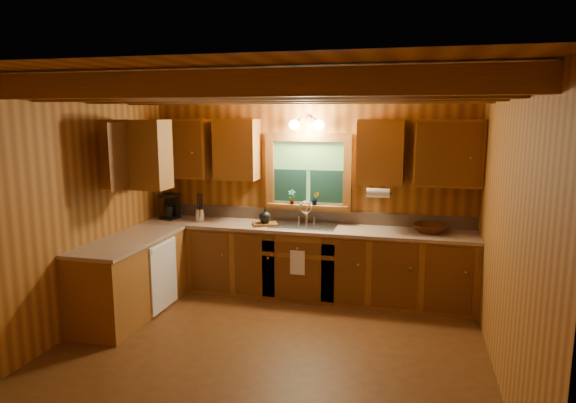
# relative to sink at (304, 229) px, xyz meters

# --- Properties ---
(room) EXTENTS (4.20, 4.20, 4.20)m
(room) POSITION_rel_sink_xyz_m (0.00, -1.60, 0.44)
(room) COLOR #563215
(room) RESTS_ON ground
(ceiling_beams) EXTENTS (4.20, 2.54, 0.18)m
(ceiling_beams) POSITION_rel_sink_xyz_m (0.00, -1.60, 1.63)
(ceiling_beams) COLOR brown
(ceiling_beams) RESTS_ON room
(base_cabinets) EXTENTS (4.20, 2.22, 0.86)m
(base_cabinets) POSITION_rel_sink_xyz_m (-0.49, -0.32, -0.43)
(base_cabinets) COLOR brown
(base_cabinets) RESTS_ON ground
(countertop) EXTENTS (4.20, 2.24, 0.04)m
(countertop) POSITION_rel_sink_xyz_m (-0.48, -0.31, 0.02)
(countertop) COLOR #9E846D
(countertop) RESTS_ON base_cabinets
(backsplash) EXTENTS (4.20, 0.02, 0.16)m
(backsplash) POSITION_rel_sink_xyz_m (0.00, 0.28, 0.12)
(backsplash) COLOR gray
(backsplash) RESTS_ON room
(dishwasher_panel) EXTENTS (0.02, 0.60, 0.80)m
(dishwasher_panel) POSITION_rel_sink_xyz_m (-1.47, -0.92, -0.43)
(dishwasher_panel) COLOR white
(dishwasher_panel) RESTS_ON base_cabinets
(upper_cabinets) EXTENTS (4.19, 1.77, 0.78)m
(upper_cabinets) POSITION_rel_sink_xyz_m (-0.56, -0.18, 0.98)
(upper_cabinets) COLOR brown
(upper_cabinets) RESTS_ON room
(window) EXTENTS (1.12, 0.08, 1.00)m
(window) POSITION_rel_sink_xyz_m (0.00, 0.26, 0.67)
(window) COLOR brown
(window) RESTS_ON room
(window_sill) EXTENTS (1.06, 0.14, 0.04)m
(window_sill) POSITION_rel_sink_xyz_m (0.00, 0.22, 0.26)
(window_sill) COLOR brown
(window_sill) RESTS_ON room
(wall_sconce) EXTENTS (0.45, 0.21, 0.17)m
(wall_sconce) POSITION_rel_sink_xyz_m (0.00, 0.14, 1.31)
(wall_sconce) COLOR black
(wall_sconce) RESTS_ON room
(paper_towel_roll) EXTENTS (0.27, 0.11, 0.11)m
(paper_towel_roll) POSITION_rel_sink_xyz_m (0.92, -0.07, 0.51)
(paper_towel_roll) COLOR white
(paper_towel_roll) RESTS_ON upper_cabinets
(dish_towel) EXTENTS (0.18, 0.01, 0.30)m
(dish_towel) POSITION_rel_sink_xyz_m (0.00, -0.34, -0.34)
(dish_towel) COLOR white
(dish_towel) RESTS_ON base_cabinets
(sink) EXTENTS (0.82, 0.48, 0.43)m
(sink) POSITION_rel_sink_xyz_m (0.00, 0.00, 0.00)
(sink) COLOR silver
(sink) RESTS_ON countertop
(coffee_maker) EXTENTS (0.19, 0.24, 0.34)m
(coffee_maker) POSITION_rel_sink_xyz_m (-1.85, 0.03, 0.21)
(coffee_maker) COLOR black
(coffee_maker) RESTS_ON countertop
(utensil_crock) EXTENTS (0.13, 0.13, 0.37)m
(utensil_crock) POSITION_rel_sink_xyz_m (-1.40, -0.03, 0.13)
(utensil_crock) COLOR silver
(utensil_crock) RESTS_ON countertop
(cutting_board) EXTENTS (0.37, 0.33, 0.03)m
(cutting_board) POSITION_rel_sink_xyz_m (-0.49, -0.07, 0.06)
(cutting_board) COLOR #5C3413
(cutting_board) RESTS_ON countertop
(teakettle) EXTENTS (0.15, 0.15, 0.19)m
(teakettle) POSITION_rel_sink_xyz_m (-0.49, -0.07, 0.15)
(teakettle) COLOR black
(teakettle) RESTS_ON cutting_board
(wicker_basket) EXTENTS (0.48, 0.48, 0.10)m
(wicker_basket) POSITION_rel_sink_xyz_m (1.54, 0.04, 0.09)
(wicker_basket) COLOR #48230C
(wicker_basket) RESTS_ON countertop
(potted_plant_left) EXTENTS (0.10, 0.07, 0.19)m
(potted_plant_left) POSITION_rel_sink_xyz_m (-0.20, 0.19, 0.38)
(potted_plant_left) COLOR #5C3413
(potted_plant_left) RESTS_ON window_sill
(potted_plant_right) EXTENTS (0.11, 0.09, 0.17)m
(potted_plant_right) POSITION_rel_sink_xyz_m (0.11, 0.20, 0.37)
(potted_plant_right) COLOR #5C3413
(potted_plant_right) RESTS_ON window_sill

